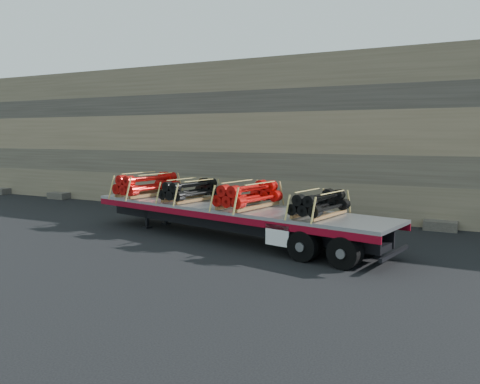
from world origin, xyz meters
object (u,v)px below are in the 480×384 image
at_px(bundle_midfront, 190,191).
at_px(bundle_midrear, 248,196).
at_px(bundle_front, 147,185).
at_px(bundle_rear, 320,204).
at_px(trailer, 230,222).

distance_m(bundle_midfront, bundle_midrear, 2.69).
relative_size(bundle_front, bundle_midrear, 1.05).
relative_size(bundle_front, bundle_midfront, 1.15).
xyz_separation_m(bundle_front, bundle_rear, (7.58, -1.56, -0.07)).
bearing_deg(bundle_midrear, trailer, -180.00).
bearing_deg(bundle_midrear, bundle_front, 180.00).
distance_m(bundle_midfront, bundle_rear, 5.35).
relative_size(bundle_midfront, bundle_rear, 1.05).
height_order(bundle_front, bundle_midfront, bundle_front).
bearing_deg(trailer, bundle_rear, -0.00).
height_order(bundle_front, bundle_rear, bundle_front).
distance_m(trailer, bundle_rear, 3.59).
height_order(bundle_front, bundle_midrear, bundle_front).
height_order(trailer, bundle_rear, bundle_rear).
bearing_deg(bundle_midrear, bundle_rear, -0.00).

